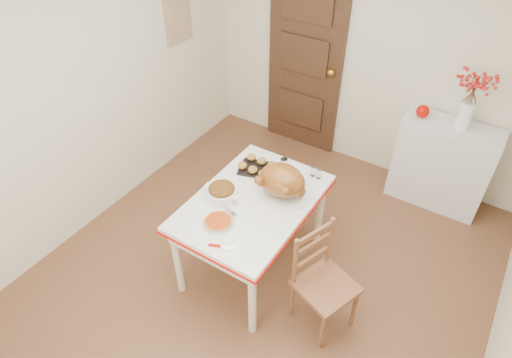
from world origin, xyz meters
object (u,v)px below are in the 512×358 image
Objects in this scene: turkey_platter at (282,182)px; kitchen_table at (253,234)px; sideboard at (442,164)px; chair_oak at (326,285)px; pumpkin_pie at (218,222)px.

kitchen_table is at bearing -154.16° from turkey_platter.
turkey_platter reaches higher than kitchen_table.
chair_oak reaches higher than sideboard.
pumpkin_pie is (-1.15, -2.04, 0.34)m from sideboard.
pumpkin_pie is (-0.23, -0.52, -0.11)m from turkey_platter.
chair_oak is 0.90m from pumpkin_pie.
kitchen_table is 0.56m from turkey_platter.
turkey_platter is (-0.59, 0.35, 0.45)m from chair_oak.
turkey_platter reaches higher than pumpkin_pie.
kitchen_table is 0.77m from chair_oak.
chair_oak is 2.03× the size of turkey_platter.
sideboard is at bearing 57.59° from kitchen_table.
chair_oak is (0.75, -0.18, 0.06)m from kitchen_table.
pumpkin_pie reaches higher than kitchen_table.
pumpkin_pie is at bearing -101.79° from kitchen_table.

